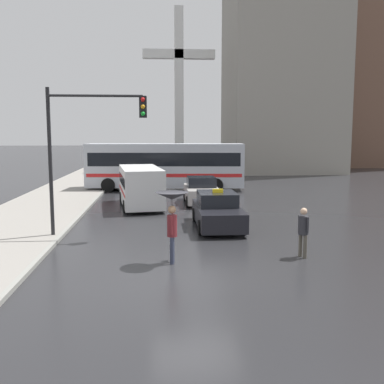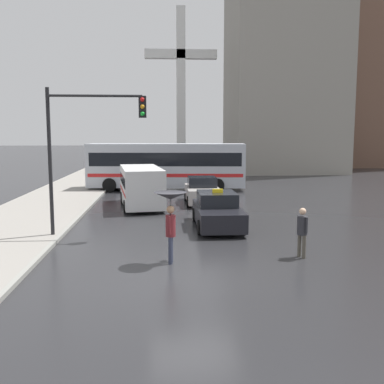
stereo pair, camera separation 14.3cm
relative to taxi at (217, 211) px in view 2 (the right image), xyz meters
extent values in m
plane|color=#262628|center=(-1.45, -6.45, -0.68)|extent=(300.00, 300.00, 0.00)
cube|color=gray|center=(-6.25, -6.45, -0.61)|extent=(0.16, 120.00, 0.13)
cube|color=black|center=(0.00, -0.05, -0.14)|extent=(1.80, 4.54, 0.75)
cube|color=black|center=(0.00, 0.18, 0.52)|extent=(1.58, 2.04, 0.57)
cylinder|color=black|center=(0.85, -1.46, -0.38)|extent=(0.20, 0.60, 0.60)
cylinder|color=black|center=(-0.86, -1.46, -0.38)|extent=(0.20, 0.60, 0.60)
cylinder|color=black|center=(0.85, 1.36, -0.38)|extent=(0.20, 0.60, 0.60)
cylinder|color=black|center=(-0.86, 1.36, -0.38)|extent=(0.20, 0.60, 0.60)
cube|color=yellow|center=(0.00, -0.05, 0.89)|extent=(0.44, 0.16, 0.16)
cube|color=#B7B2AD|center=(-0.04, 6.66, -0.12)|extent=(1.80, 4.06, 0.79)
cube|color=black|center=(-0.04, 6.86, 0.55)|extent=(1.58, 1.83, 0.55)
cylinder|color=black|center=(0.81, 5.40, -0.38)|extent=(0.20, 0.60, 0.60)
cylinder|color=black|center=(-0.90, 5.40, -0.38)|extent=(0.20, 0.60, 0.60)
cylinder|color=black|center=(0.81, 7.92, -0.38)|extent=(0.20, 0.60, 0.60)
cylinder|color=black|center=(-0.90, 7.92, -0.38)|extent=(0.20, 0.60, 0.60)
cube|color=silver|center=(-3.47, 5.70, 0.48)|extent=(2.70, 5.63, 1.99)
cube|color=black|center=(-3.47, 5.70, 0.83)|extent=(2.66, 5.21, 0.52)
cube|color=red|center=(-3.47, 5.70, 0.22)|extent=(2.70, 5.42, 0.14)
cylinder|color=black|center=(-2.32, 4.22, -0.37)|extent=(0.28, 0.65, 0.63)
cylinder|color=black|center=(-4.20, 3.97, -0.37)|extent=(0.28, 0.65, 0.63)
cylinder|color=black|center=(-2.75, 7.44, -0.37)|extent=(0.28, 0.65, 0.63)
cylinder|color=black|center=(-4.63, 7.19, -0.37)|extent=(0.28, 0.65, 0.63)
cube|color=#B2B7C1|center=(-2.01, 13.08, 1.09)|extent=(11.15, 3.41, 3.02)
cube|color=black|center=(-2.01, 13.08, 1.55)|extent=(10.61, 3.39, 0.92)
cube|color=red|center=(-2.01, 13.08, 0.47)|extent=(10.83, 3.41, 0.24)
cylinder|color=black|center=(-5.94, 12.21, -0.20)|extent=(0.98, 0.36, 0.96)
cylinder|color=black|center=(-5.74, 14.60, -0.20)|extent=(0.98, 0.36, 0.96)
cylinder|color=black|center=(1.45, 11.59, -0.20)|extent=(0.98, 0.36, 0.96)
cylinder|color=black|center=(1.65, 13.98, -0.20)|extent=(0.98, 0.36, 0.96)
cylinder|color=#2D3347|center=(-2.12, -5.39, -0.26)|extent=(0.13, 0.13, 0.84)
cylinder|color=#2D3347|center=(-2.09, -5.17, -0.26)|extent=(0.13, 0.13, 0.84)
cylinder|color=maroon|center=(-2.10, -5.28, 0.49)|extent=(0.34, 0.34, 0.66)
sphere|color=#997051|center=(-2.10, -5.28, 0.99)|extent=(0.24, 0.24, 0.24)
cylinder|color=maroon|center=(-2.13, -5.47, 0.54)|extent=(0.08, 0.08, 0.56)
cylinder|color=maroon|center=(-2.08, -5.09, 0.54)|extent=(0.08, 0.08, 0.56)
cone|color=#232328|center=(-2.10, -5.28, 1.41)|extent=(1.01, 1.01, 0.23)
cylinder|color=black|center=(-2.10, -5.28, 1.07)|extent=(0.02, 0.02, 0.69)
cube|color=white|center=(-2.11, -5.01, -0.22)|extent=(0.12, 0.19, 0.28)
cylinder|color=#4C473D|center=(2.07, -4.85, -0.30)|extent=(0.16, 0.16, 0.75)
cylinder|color=#4C473D|center=(2.15, -5.05, -0.30)|extent=(0.16, 0.16, 0.75)
cylinder|color=#28282D|center=(2.11, -4.95, 0.37)|extent=(0.43, 0.43, 0.60)
sphere|color=#DBAD89|center=(2.11, -4.95, 0.83)|extent=(0.22, 0.22, 0.22)
cylinder|color=#28282D|center=(2.03, -4.77, 0.41)|extent=(0.09, 0.09, 0.51)
cylinder|color=#28282D|center=(2.19, -5.14, 0.41)|extent=(0.09, 0.09, 0.51)
cylinder|color=black|center=(-6.54, -1.57, 2.15)|extent=(0.14, 0.14, 5.66)
cylinder|color=black|center=(-4.80, -1.57, 4.68)|extent=(3.49, 0.10, 0.10)
cube|color=black|center=(-3.05, -1.57, 4.28)|extent=(0.28, 0.28, 0.80)
sphere|color=red|center=(-3.05, -1.73, 4.54)|extent=(0.16, 0.16, 0.16)
sphere|color=orange|center=(-3.05, -1.73, 4.28)|extent=(0.16, 0.16, 0.16)
sphere|color=green|center=(-3.05, -1.73, 4.02)|extent=(0.16, 0.16, 0.16)
cube|color=gray|center=(10.52, 28.80, 12.13)|extent=(11.19, 10.74, 25.63)
cube|color=brown|center=(23.49, 36.23, 15.40)|extent=(15.75, 8.78, 32.16)
cube|color=white|center=(-0.28, 28.41, 7.68)|extent=(0.90, 0.90, 16.73)
cube|color=white|center=(-0.28, 28.41, 11.36)|extent=(7.36, 0.90, 0.90)
camera|label=1|loc=(-2.51, -18.73, 3.26)|focal=42.00mm
camera|label=2|loc=(-2.37, -18.74, 3.26)|focal=42.00mm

